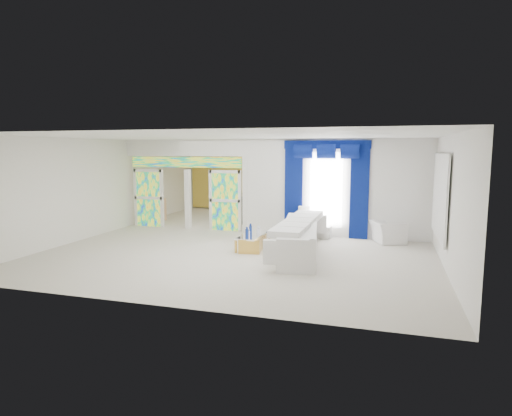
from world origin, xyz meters
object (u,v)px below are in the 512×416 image
(white_sofa, at_px, (300,239))
(armchair, at_px, (387,232))
(grand_piano, at_px, (251,206))
(coffee_table, at_px, (253,241))
(console_table, at_px, (314,231))

(white_sofa, xyz_separation_m, armchair, (2.17, 2.05, -0.07))
(white_sofa, relative_size, grand_piano, 2.24)
(white_sofa, distance_m, armchair, 2.98)
(coffee_table, bearing_deg, console_table, 54.41)
(console_table, xyz_separation_m, armchair, (2.17, -0.14, 0.13))
(white_sofa, bearing_deg, grand_piano, 110.38)
(white_sofa, distance_m, console_table, 2.20)
(coffee_table, height_order, grand_piano, grand_piano)
(console_table, relative_size, grand_piano, 0.61)
(white_sofa, bearing_deg, coffee_table, 158.89)
(white_sofa, distance_m, grand_piano, 6.36)
(coffee_table, bearing_deg, grand_piano, 108.19)
(console_table, height_order, armchair, armchair)
(coffee_table, xyz_separation_m, armchair, (3.52, 1.75, 0.13))
(grand_piano, bearing_deg, coffee_table, -58.51)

